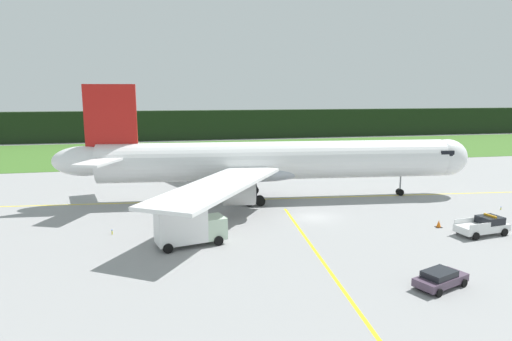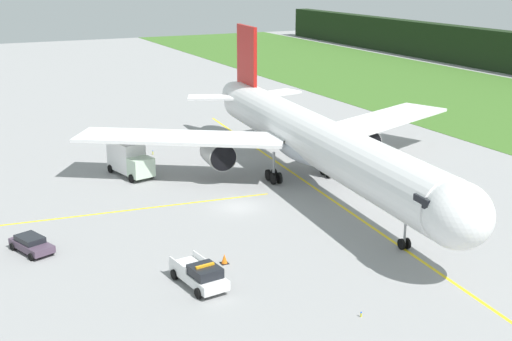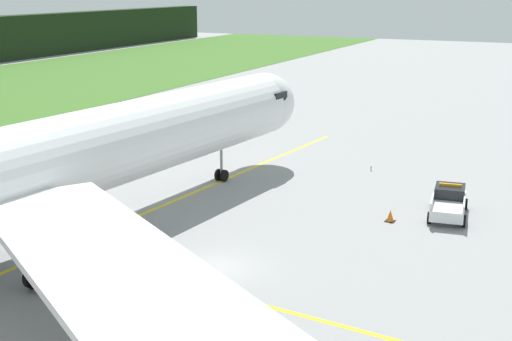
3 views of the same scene
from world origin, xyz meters
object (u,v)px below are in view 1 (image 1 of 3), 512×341
(ops_pickup_truck, at_px, (484,226))
(catering_truck, at_px, (188,225))
(airliner, at_px, (269,162))
(staff_car, at_px, (440,278))
(apron_cone, at_px, (439,224))

(ops_pickup_truck, relative_size, catering_truck, 0.83)
(airliner, xyz_separation_m, catering_truck, (-11.57, -15.98, -3.05))
(staff_car, bearing_deg, airliner, 100.88)
(ops_pickup_truck, bearing_deg, catering_truck, 174.13)
(ops_pickup_truck, xyz_separation_m, staff_car, (-11.56, -9.90, -0.20))
(catering_truck, bearing_deg, airliner, 54.08)
(airliner, xyz_separation_m, ops_pickup_truck, (17.10, -18.93, -4.06))
(airliner, height_order, catering_truck, airliner)
(staff_car, bearing_deg, catering_truck, 143.10)
(apron_cone, bearing_deg, airliner, 132.00)
(catering_truck, relative_size, apron_cone, 8.73)
(catering_truck, distance_m, staff_car, 21.43)
(ops_pickup_truck, distance_m, staff_car, 15.22)
(airliner, bearing_deg, apron_cone, -48.00)
(staff_car, distance_m, apron_cone, 15.64)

